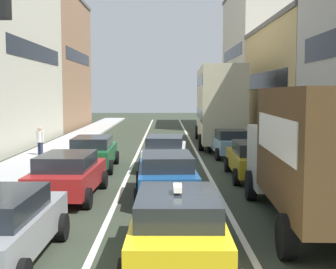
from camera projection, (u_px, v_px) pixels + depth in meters
sidewalk_left at (59, 147)px, 28.42m from camera, size 2.60×64.00×0.14m
lane_stripe_left at (140, 148)px, 28.46m from camera, size 0.16×60.00×0.01m
lane_stripe_right at (194, 148)px, 28.48m from camera, size 0.16×60.00×0.01m
building_row_right at (310, 63)px, 31.61m from camera, size 7.20×43.90×13.48m
removalist_box_truck at (316, 151)px, 11.61m from camera, size 3.00×7.80×3.58m
taxi_centre_lane_front at (177, 226)px, 9.17m from camera, size 2.10×4.32×1.66m
sedan_centre_lane_second at (167, 174)px, 14.96m from camera, size 2.20×4.37×1.49m
wagon_left_lane_second at (68, 174)px, 14.99m from camera, size 2.18×4.36×1.49m
hatchback_centre_lane_third at (165, 151)px, 20.99m from camera, size 2.27×4.40×1.49m
sedan_left_lane_third at (93, 152)px, 20.64m from camera, size 2.11×4.33×1.49m
sedan_right_lane_behind_truck at (255, 159)px, 18.44m from camera, size 2.13×4.34×1.49m
wagon_right_lane_far at (230, 142)px, 24.75m from camera, size 2.25×4.39×1.49m
bus_mid_queue_primary at (218, 102)px, 30.12m from camera, size 3.11×10.59×5.06m
pedestrian_near_kerb at (40, 140)px, 24.37m from camera, size 0.47×0.34×1.66m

